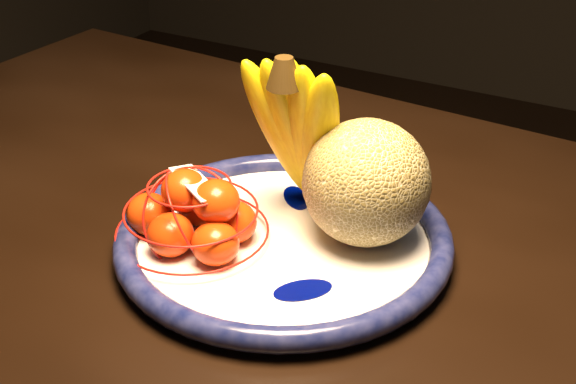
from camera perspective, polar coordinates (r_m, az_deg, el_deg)
The scene contains 6 objects.
dining_table at distance 0.92m, azimuth 0.76°, elevation -8.80°, with size 1.56×1.00×0.75m.
fruit_bowl at distance 0.88m, azimuth -0.32°, elevation -3.42°, with size 0.37×0.37×0.03m.
cantaloupe at distance 0.85m, azimuth 5.59°, elevation 0.67°, with size 0.14×0.14×0.14m, color olive.
banana_bunch at distance 0.88m, azimuth 0.90°, elevation 4.66°, with size 0.15×0.13×0.22m.
mandarin_bag at distance 0.87m, azimuth -6.68°, elevation -1.71°, with size 0.21×0.21×0.11m.
price_tag at distance 0.85m, azimuth -6.55°, elevation 0.65°, with size 0.07×0.03×0.00m, color white.
Camera 1 is at (0.39, -0.73, 1.25)m, focal length 50.00 mm.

